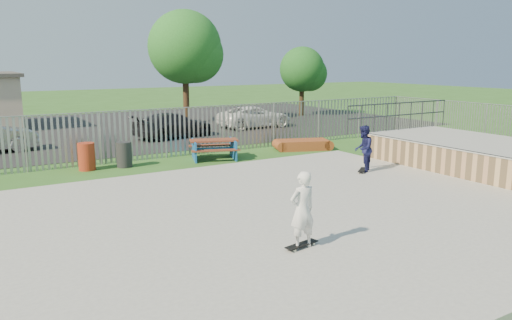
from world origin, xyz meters
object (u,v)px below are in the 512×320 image
car_dark (174,125)px  skater_navy (363,149)px  picnic_table (214,149)px  tree_right (302,69)px  trash_bin_red (87,157)px  trash_bin_grey (124,155)px  tree_mid (185,47)px  car_white (255,117)px  funbox (303,145)px  skater_white (302,210)px

car_dark → skater_navy: bearing=179.3°
picnic_table → tree_right: (12.47, 11.07, 2.85)m
trash_bin_red → trash_bin_grey: size_ratio=1.05×
tree_right → tree_mid: bearing=177.6°
picnic_table → car_dark: (0.77, 6.12, 0.24)m
car_white → tree_right: tree_right is taller
picnic_table → tree_right: 16.92m
trash_bin_grey → car_white: car_white is taller
funbox → picnic_table: bearing=-160.8°
picnic_table → skater_white: (-2.95, -9.92, 0.54)m
car_dark → tree_mid: (3.01, 5.31, 4.03)m
car_dark → tree_right: size_ratio=0.89×
trash_bin_grey → car_white: (9.83, 6.95, 0.17)m
trash_bin_red → skater_white: (1.88, -10.47, 0.45)m
car_white → picnic_table: bearing=137.8°
skater_navy → skater_white: 7.56m
car_dark → tree_right: (11.70, 4.95, 2.61)m
trash_bin_grey → tree_right: bearing=33.8°
picnic_table → car_dark: 6.17m
trash_bin_red → skater_white: 10.65m
trash_bin_red → picnic_table: bearing=-6.5°
car_dark → skater_navy: size_ratio=2.71×
tree_right → skater_navy: bearing=-120.0°
funbox → trash_bin_grey: (-7.87, 0.45, 0.26)m
trash_bin_red → skater_navy: skater_navy is taller
trash_bin_red → tree_mid: tree_mid is taller
car_white → tree_mid: size_ratio=0.64×
car_white → funbox: bearing=163.8°
picnic_table → trash_bin_red: trash_bin_red is taller
funbox → car_white: size_ratio=0.54×
trash_bin_red → car_dark: size_ratio=0.23×
skater_white → tree_mid: bearing=-107.8°
trash_bin_grey → skater_navy: bearing=-40.9°
trash_bin_grey → skater_white: bearing=-86.9°
skater_white → trash_bin_grey: bearing=-87.1°
funbox → skater_navy: skater_navy is taller
trash_bin_grey → tree_mid: size_ratio=0.14×
funbox → car_white: car_white is taller
picnic_table → skater_white: skater_white is taller
tree_right → skater_white: tree_right is taller
skater_navy → skater_white: same height
picnic_table → car_dark: size_ratio=0.53×
funbox → skater_navy: (-1.33, -5.23, 0.73)m
skater_navy → skater_white: bearing=-0.5°
picnic_table → tree_mid: size_ratio=0.33×
tree_right → skater_white: size_ratio=3.04×
car_dark → tree_mid: 7.32m
picnic_table → trash_bin_red: (-4.83, 0.55, 0.09)m
picnic_table → tree_mid: tree_mid is taller
trash_bin_red → tree_mid: (8.61, 10.88, 4.18)m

